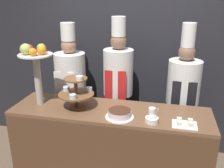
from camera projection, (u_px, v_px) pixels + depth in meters
name	position (u px, v px, depth m)	size (l,w,h in m)	color
wall_back	(126.00, 48.00, 3.32)	(10.00, 0.06, 2.80)	#232328
buffet_counter	(110.00, 149.00, 2.74)	(2.06, 0.58, 0.95)	brown
tiered_stand	(76.00, 91.00, 2.57)	(0.37, 0.37, 0.37)	brown
fruit_pedestal	(35.00, 61.00, 2.57)	(0.35, 0.35, 0.67)	#B2ADA8
cake_round	(120.00, 114.00, 2.41)	(0.28, 0.28, 0.08)	white
cup_white	(152.00, 111.00, 2.49)	(0.07, 0.07, 0.06)	white
cake_square_tray	(185.00, 123.00, 2.27)	(0.22, 0.18, 0.05)	white
serving_bowl_near	(152.00, 120.00, 2.32)	(0.12, 0.12, 0.15)	white
chef_left	(71.00, 85.00, 3.25)	(0.39, 0.39, 1.76)	#28282D
chef_center_left	(118.00, 85.00, 3.10)	(0.36, 0.36, 1.84)	black
chef_center_right	(183.00, 95.00, 2.96)	(0.38, 0.38, 1.79)	black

